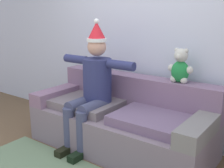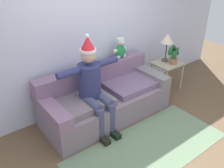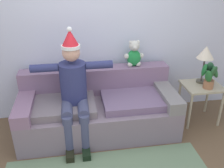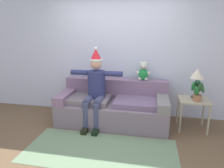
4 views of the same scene
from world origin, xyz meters
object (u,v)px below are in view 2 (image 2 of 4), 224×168
object	(u,v)px
person_seated	(93,85)
teddy_bear	(120,49)
potted_plant	(174,54)
couch	(104,98)
side_table	(167,67)
table_lamp	(167,40)

from	to	relation	value
person_seated	teddy_bear	distance (m)	1.02
person_seated	teddy_bear	world-z (taller)	person_seated
teddy_bear	potted_plant	size ratio (longest dim) A/B	0.95
couch	potted_plant	world-z (taller)	potted_plant
teddy_bear	side_table	world-z (taller)	teddy_bear
side_table	potted_plant	bearing A→B (deg)	-76.68
table_lamp	potted_plant	world-z (taller)	table_lamp
potted_plant	person_seated	bearing A→B (deg)	-178.79
person_seated	table_lamp	xyz separation A→B (m)	(1.86, 0.23, 0.26)
couch	person_seated	size ratio (longest dim) A/B	1.41
couch	side_table	size ratio (longest dim) A/B	3.60
teddy_bear	potted_plant	xyz separation A→B (m)	(0.98, -0.41, -0.21)
potted_plant	table_lamp	bearing A→B (deg)	90.12
table_lamp	person_seated	bearing A→B (deg)	-172.90
couch	table_lamp	size ratio (longest dim) A/B	3.86
person_seated	side_table	size ratio (longest dim) A/B	2.56
person_seated	side_table	xyz separation A→B (m)	(1.83, 0.14, -0.27)
side_table	table_lamp	distance (m)	0.54
potted_plant	teddy_bear	bearing A→B (deg)	157.07
side_table	couch	bearing A→B (deg)	179.02
side_table	potted_plant	xyz separation A→B (m)	(0.02, -0.10, 0.29)
teddy_bear	side_table	size ratio (longest dim) A/B	0.65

